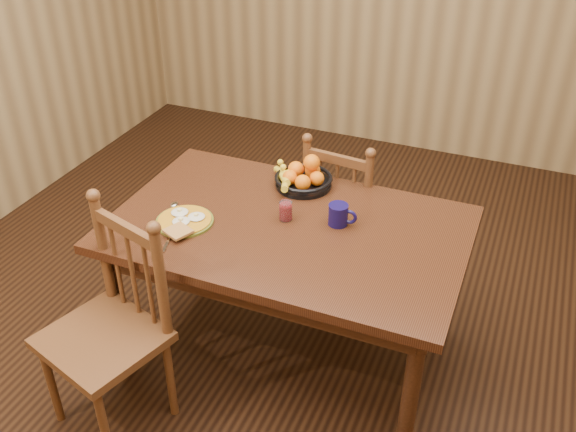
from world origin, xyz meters
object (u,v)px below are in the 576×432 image
at_px(chair_far, 345,213).
at_px(breakfast_plate, 184,221).
at_px(dining_table, 288,241).
at_px(chair_near, 110,330).
at_px(fruit_bowl, 302,177).
at_px(coffee_mug, 339,215).

relative_size(chair_far, breakfast_plate, 3.06).
xyz_separation_m(dining_table, chair_near, (-0.54, -0.67, -0.17)).
height_order(chair_near, breakfast_plate, chair_near).
height_order(chair_near, fruit_bowl, chair_near).
bearing_deg(dining_table, breakfast_plate, -159.79).
bearing_deg(chair_near, dining_table, 68.13).
xyz_separation_m(dining_table, fruit_bowl, (-0.07, 0.36, 0.13)).
relative_size(dining_table, fruit_bowl, 4.94).
height_order(dining_table, chair_far, chair_far).
bearing_deg(coffee_mug, breakfast_plate, -158.27).
distance_m(coffee_mug, fruit_bowl, 0.38).
height_order(chair_far, breakfast_plate, chair_far).
bearing_deg(coffee_mug, chair_near, -134.39).
bearing_deg(breakfast_plate, fruit_bowl, 54.47).
relative_size(chair_near, coffee_mug, 7.56).
xyz_separation_m(chair_near, coffee_mug, (0.75, 0.76, 0.31)).
bearing_deg(fruit_bowl, breakfast_plate, -125.53).
distance_m(chair_far, coffee_mug, 0.66).
height_order(dining_table, fruit_bowl, fruit_bowl).
bearing_deg(chair_far, breakfast_plate, 63.16).
relative_size(chair_near, fruit_bowl, 3.12).
bearing_deg(breakfast_plate, dining_table, 20.21).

